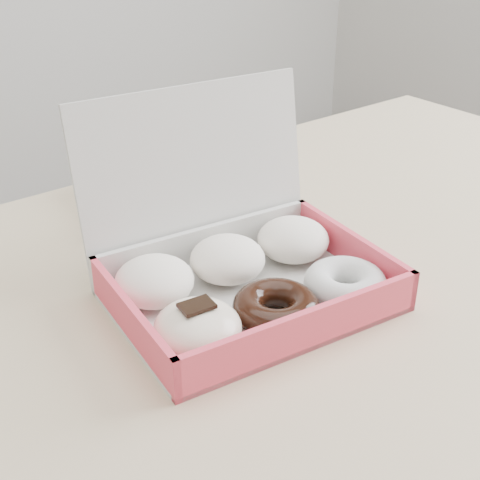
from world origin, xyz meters
TOP-DOWN VIEW (x-y plane):
  - table at (0.00, 0.00)m, footprint 1.20×0.80m
  - donut_box at (-0.21, -0.02)m, footprint 0.34×0.30m
  - newspapers at (-0.12, 0.26)m, footprint 0.27×0.23m

SIDE VIEW (x-z plane):
  - table at x=0.00m, z-range 0.30..1.05m
  - newspapers at x=-0.12m, z-range 0.75..0.79m
  - donut_box at x=-0.21m, z-range 0.67..0.90m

